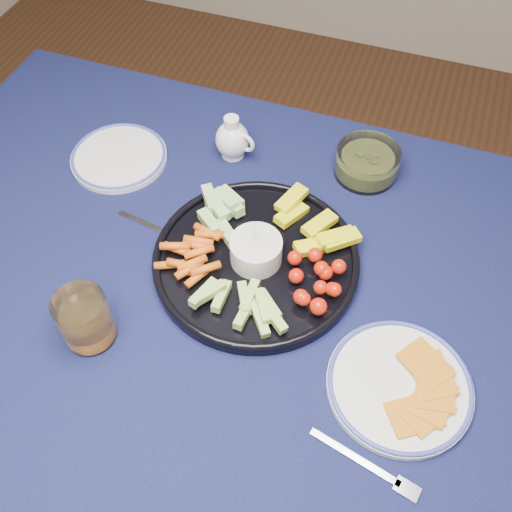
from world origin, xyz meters
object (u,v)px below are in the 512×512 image
(dining_table, at_px, (278,335))
(cheese_plate, at_px, (400,384))
(juice_tumbler, at_px, (86,321))
(side_plate_extra, at_px, (119,157))
(creamer_pitcher, at_px, (233,140))
(pickle_bowl, at_px, (367,164))
(crudite_platter, at_px, (255,256))

(dining_table, distance_m, cheese_plate, 0.25)
(cheese_plate, distance_m, juice_tumbler, 0.52)
(dining_table, relative_size, side_plate_extra, 8.17)
(creamer_pitcher, height_order, pickle_bowl, creamer_pitcher)
(dining_table, relative_size, pickle_bowl, 12.77)
(dining_table, bearing_deg, creamer_pitcher, 122.58)
(dining_table, height_order, pickle_bowl, pickle_bowl)
(crudite_platter, bearing_deg, dining_table, -47.94)
(cheese_plate, bearing_deg, dining_table, 162.39)
(creamer_pitcher, distance_m, cheese_plate, 0.60)
(pickle_bowl, xyz_separation_m, cheese_plate, (0.16, -0.45, -0.02))
(dining_table, distance_m, crudite_platter, 0.16)
(crudite_platter, xyz_separation_m, side_plate_extra, (-0.37, 0.16, -0.01))
(creamer_pitcher, xyz_separation_m, cheese_plate, (0.44, -0.41, -0.03))
(creamer_pitcher, xyz_separation_m, juice_tumbler, (-0.07, -0.49, 0.00))
(creamer_pitcher, xyz_separation_m, pickle_bowl, (0.28, 0.04, -0.02))
(pickle_bowl, bearing_deg, dining_table, -99.39)
(creamer_pitcher, relative_size, pickle_bowl, 0.76)
(crudite_platter, bearing_deg, pickle_bowl, 65.10)
(crudite_platter, bearing_deg, juice_tumbler, -132.05)
(cheese_plate, bearing_deg, juice_tumbler, -171.13)
(pickle_bowl, bearing_deg, side_plate_extra, -164.72)
(dining_table, xyz_separation_m, juice_tumbler, (-0.29, -0.15, 0.13))
(dining_table, bearing_deg, pickle_bowl, 80.61)
(crudite_platter, relative_size, pickle_bowl, 2.91)
(pickle_bowl, bearing_deg, crudite_platter, -114.90)
(crudite_platter, relative_size, juice_tumbler, 3.70)
(creamer_pitcher, relative_size, side_plate_extra, 0.49)
(dining_table, bearing_deg, juice_tumbler, -152.24)
(crudite_platter, relative_size, creamer_pitcher, 3.82)
(crudite_platter, relative_size, cheese_plate, 1.64)
(side_plate_extra, bearing_deg, cheese_plate, -25.29)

